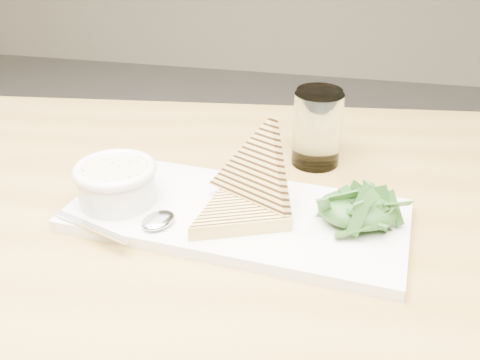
% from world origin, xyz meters
% --- Properties ---
extents(table_top, '(1.42, 1.04, 0.04)m').
position_xyz_m(table_top, '(0.25, 0.07, 0.71)').
color(table_top, olive).
rests_on(table_top, ground).
extents(table_leg_bl, '(0.06, 0.06, 0.69)m').
position_xyz_m(table_leg_bl, '(-0.36, 0.46, 0.34)').
color(table_leg_bl, olive).
rests_on(table_leg_bl, ground).
extents(platter, '(0.46, 0.24, 0.02)m').
position_xyz_m(platter, '(0.16, 0.06, 0.73)').
color(platter, white).
rests_on(platter, table_top).
extents(soup_bowl, '(0.10, 0.10, 0.04)m').
position_xyz_m(soup_bowl, '(-0.00, 0.05, 0.76)').
color(soup_bowl, white).
rests_on(soup_bowl, platter).
extents(soup, '(0.09, 0.09, 0.01)m').
position_xyz_m(soup, '(-0.00, 0.05, 0.79)').
color(soup, beige).
rests_on(soup, soup_bowl).
extents(bowl_rim, '(0.11, 0.11, 0.01)m').
position_xyz_m(bowl_rim, '(-0.00, 0.05, 0.79)').
color(bowl_rim, white).
rests_on(bowl_rim, soup_bowl).
extents(sandwich_flat, '(0.19, 0.19, 0.02)m').
position_xyz_m(sandwich_flat, '(0.16, 0.04, 0.75)').
color(sandwich_flat, tan).
rests_on(sandwich_flat, platter).
extents(sandwich_lean, '(0.20, 0.19, 0.17)m').
position_xyz_m(sandwich_lean, '(0.18, 0.08, 0.79)').
color(sandwich_lean, tan).
rests_on(sandwich_lean, sandwich_flat).
extents(salad_base, '(0.10, 0.08, 0.04)m').
position_xyz_m(salad_base, '(0.31, 0.07, 0.76)').
color(salad_base, black).
rests_on(salad_base, platter).
extents(arugula_pile, '(0.11, 0.10, 0.05)m').
position_xyz_m(arugula_pile, '(0.31, 0.07, 0.77)').
color(arugula_pile, '#3C7129').
rests_on(arugula_pile, platter).
extents(spoon_bowl, '(0.05, 0.06, 0.01)m').
position_xyz_m(spoon_bowl, '(0.07, 0.01, 0.75)').
color(spoon_bowl, silver).
rests_on(spoon_bowl, platter).
extents(spoon_handle, '(0.12, 0.05, 0.00)m').
position_xyz_m(spoon_handle, '(-0.01, -0.02, 0.74)').
color(spoon_handle, silver).
rests_on(spoon_handle, platter).
extents(glass_near, '(0.08, 0.08, 0.12)m').
position_xyz_m(glass_near, '(0.24, 0.25, 0.78)').
color(glass_near, white).
rests_on(glass_near, table_top).
extents(glass_far, '(0.07, 0.07, 0.11)m').
position_xyz_m(glass_far, '(0.24, 0.29, 0.78)').
color(glass_far, white).
rests_on(glass_far, table_top).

